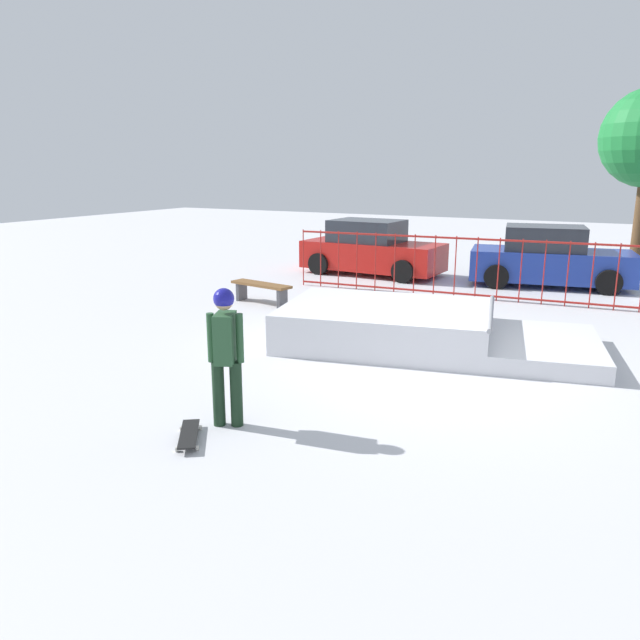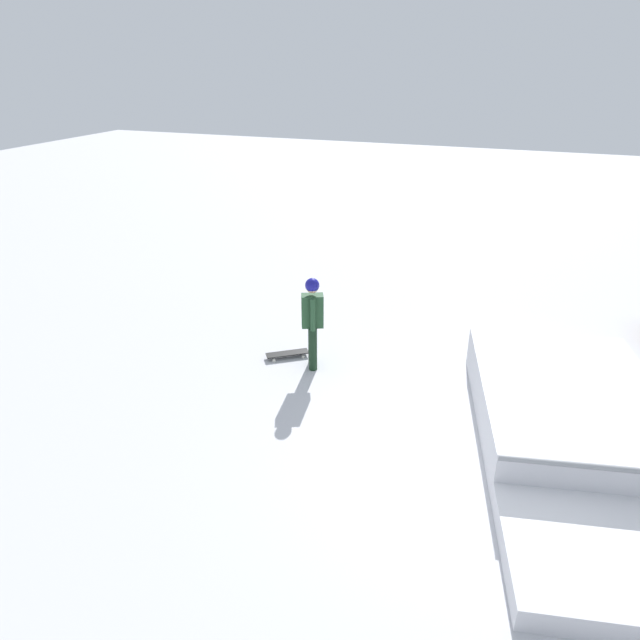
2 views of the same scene
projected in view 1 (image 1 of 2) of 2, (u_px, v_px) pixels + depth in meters
name	position (u px, v px, depth m)	size (l,w,h in m)	color
ground_plane	(434.00, 370.00, 9.62)	(60.00, 60.00, 0.00)	silver
skate_ramp	(412.00, 329.00, 10.84)	(5.81, 3.62, 0.74)	silver
skater	(226.00, 347.00, 7.32)	(0.41, 0.44, 1.73)	black
skateboard	(189.00, 434.00, 7.12)	(0.62, 0.77, 0.09)	black
perimeter_fence	(510.00, 270.00, 14.35)	(10.69, 0.83, 1.50)	maroon
park_bench	(261.00, 288.00, 14.26)	(1.65, 0.68, 0.48)	brown
parked_car_red	(371.00, 250.00, 18.13)	(4.19, 2.10, 1.60)	red
parked_car_blue	(549.00, 259.00, 16.31)	(4.33, 2.47, 1.60)	#1E3899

